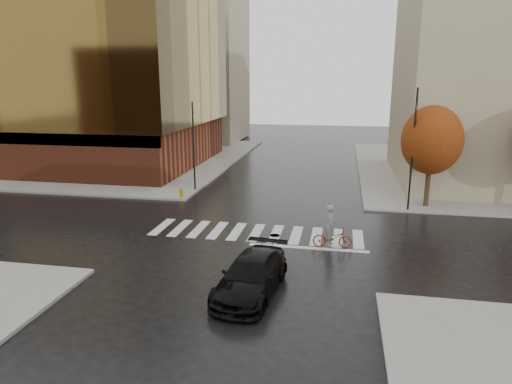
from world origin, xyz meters
TOP-DOWN VIEW (x-y plane):
  - ground at (0.00, 0.00)m, footprint 120.00×120.00m
  - sidewalk_nw at (-21.00, 21.00)m, footprint 30.00×30.00m
  - crosswalk at (0.00, 0.50)m, footprint 12.00×3.00m
  - office_glass at (-22.00, 17.99)m, footprint 27.00×19.00m
  - building_ne_tan at (17.00, 17.00)m, footprint 16.00×16.00m
  - building_nw_far at (-16.00, 37.00)m, footprint 14.00×12.00m
  - tree_ne_a at (10.00, 7.40)m, footprint 3.80×3.80m
  - sedan at (1.16, -6.65)m, footprint 2.63×5.30m
  - cyclist at (4.14, -1.00)m, footprint 1.98×0.80m
  - traffic_light_nw at (-6.30, 9.00)m, footprint 0.19×0.17m
  - traffic_light_ne at (8.74, 6.30)m, footprint 0.22×0.23m
  - fire_hydrant at (-6.50, 6.50)m, footprint 0.25×0.25m
  - manhole at (1.08, 0.23)m, footprint 0.64×0.64m

SIDE VIEW (x-z plane):
  - ground at x=0.00m, z-range 0.00..0.00m
  - crosswalk at x=0.00m, z-range 0.00..0.01m
  - manhole at x=1.08m, z-range 0.00..0.01m
  - sidewalk_nw at x=-21.00m, z-range 0.00..0.15m
  - fire_hydrant at x=-6.50m, z-range 0.18..0.87m
  - sedan at x=1.16m, z-range 0.00..1.48m
  - cyclist at x=4.14m, z-range -0.35..1.86m
  - traffic_light_nw at x=-6.30m, z-range 0.52..7.00m
  - tree_ne_a at x=10.00m, z-range 1.20..7.71m
  - traffic_light_ne at x=8.74m, z-range 0.71..8.29m
  - office_glass at x=-22.00m, z-range 0.28..16.28m
  - building_ne_tan at x=17.00m, z-range 0.15..18.15m
  - building_nw_far at x=-16.00m, z-range 0.15..20.15m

